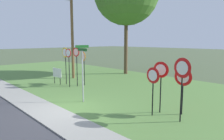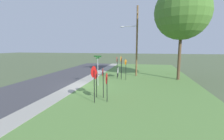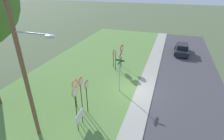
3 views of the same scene
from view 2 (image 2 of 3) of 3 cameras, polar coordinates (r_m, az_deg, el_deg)
ground_plane at (r=17.12m, az=-10.13°, el=-5.67°), size 160.00×160.00×0.00m
road_asphalt at (r=19.40m, az=-23.44°, el=-4.56°), size 44.00×6.40×0.01m
sidewalk_strip at (r=17.42m, az=-12.59°, el=-5.39°), size 44.00×1.60×0.06m
grass_median at (r=15.91m, az=10.48°, el=-6.68°), size 44.00×12.00×0.04m
stop_sign_near_left at (r=19.58m, az=4.90°, el=1.75°), size 0.66×0.15×2.54m
stop_sign_near_right at (r=20.00m, az=1.82°, el=2.40°), size 0.62×0.11×2.81m
stop_sign_far_left at (r=20.95m, az=3.24°, el=2.94°), size 0.77×0.10×2.86m
stop_sign_far_center at (r=19.74m, az=3.32°, el=2.53°), size 0.67×0.12×2.88m
yield_sign_near_left at (r=11.54m, az=-6.54°, el=-1.84°), size 0.82×0.18×2.70m
yield_sign_near_right at (r=12.63m, az=-3.30°, el=-1.96°), size 0.74×0.16×2.43m
yield_sign_far_left at (r=11.75m, az=-1.96°, el=-3.76°), size 0.82×0.11×2.18m
yield_sign_far_right at (r=12.85m, az=-5.72°, el=-2.59°), size 0.73×0.12×2.21m
street_name_post at (r=16.78m, az=-5.07°, el=0.75°), size 0.96×0.81×3.14m
utility_pole at (r=22.57m, az=8.45°, el=10.85°), size 2.10×2.49×9.46m
notice_board at (r=21.65m, az=2.13°, el=-0.24°), size 1.10×0.12×1.25m
oak_tree_left at (r=21.66m, az=23.62°, el=18.24°), size 6.43×6.43×11.27m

